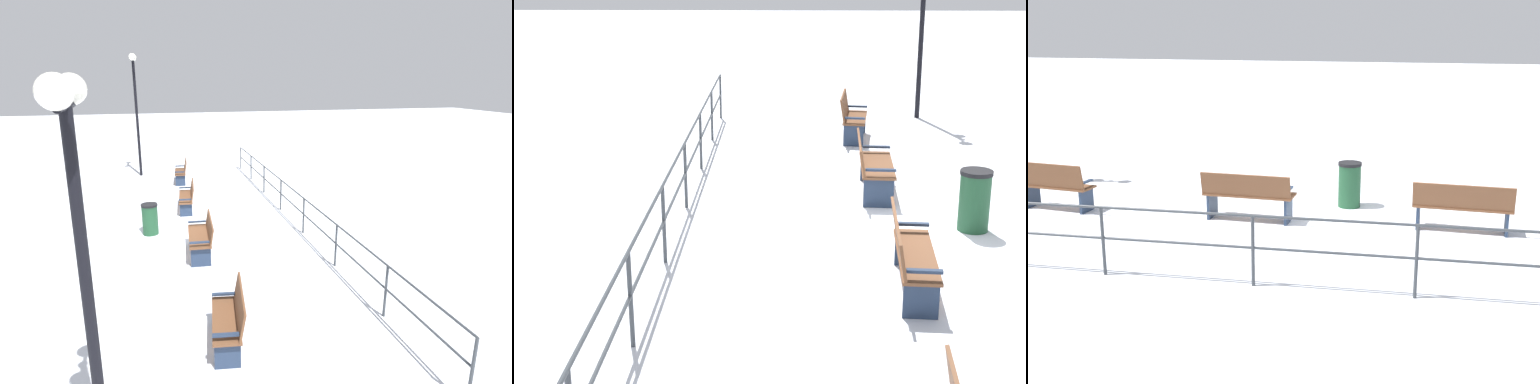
% 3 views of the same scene
% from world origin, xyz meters
% --- Properties ---
extents(ground_plane, '(80.00, 80.00, 0.00)m').
position_xyz_m(ground_plane, '(0.00, 0.00, 0.00)').
color(ground_plane, white).
rests_on(ground_plane, ground).
extents(bench_second, '(0.61, 1.71, 0.88)m').
position_xyz_m(bench_second, '(-0.10, -1.87, 0.47)').
color(bench_second, brown).
rests_on(bench_second, ground).
extents(bench_third, '(0.67, 1.68, 0.91)m').
position_xyz_m(bench_third, '(-0.15, 1.88, 0.48)').
color(bench_third, brown).
rests_on(bench_third, ground).
extents(bench_fourth, '(0.69, 1.47, 0.95)m').
position_xyz_m(bench_fourth, '(-0.18, 5.64, 0.49)').
color(bench_fourth, brown).
rests_on(bench_fourth, ground).
extents(waterfront_railing, '(0.05, 15.43, 1.03)m').
position_xyz_m(waterfront_railing, '(-3.06, 0.00, 0.70)').
color(waterfront_railing, '#383D42').
rests_on(waterfront_railing, ground).
extents(trash_bin, '(0.45, 0.45, 0.88)m').
position_xyz_m(trash_bin, '(1.12, 0.18, 0.44)').
color(trash_bin, '#1E4C2D').
rests_on(trash_bin, ground).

